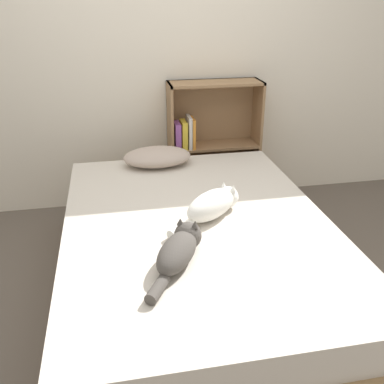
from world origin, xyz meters
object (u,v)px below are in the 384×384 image
at_px(cat_dark, 179,249).
at_px(cat_light, 213,205).
at_px(pillow, 157,157).
at_px(bookshelf, 209,142).
at_px(bed, 197,260).

bearing_deg(cat_dark, cat_light, -2.98).
xyz_separation_m(pillow, cat_light, (0.21, -0.83, 0.01)).
relative_size(cat_dark, bookshelf, 0.46).
distance_m(pillow, cat_dark, 1.22).
bearing_deg(bed, cat_dark, -113.71).
bearing_deg(cat_light, bookshelf, 39.56).
distance_m(bed, cat_light, 0.35).
height_order(cat_light, cat_dark, cat_dark).
relative_size(bed, cat_dark, 4.36).
bearing_deg(bed, pillow, 97.96).
bearing_deg(cat_light, bed, 158.75).
bearing_deg(cat_light, pillow, 66.22).
relative_size(bed, cat_light, 4.43).
distance_m(pillow, cat_light, 0.85).
distance_m(bed, cat_dark, 0.52).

